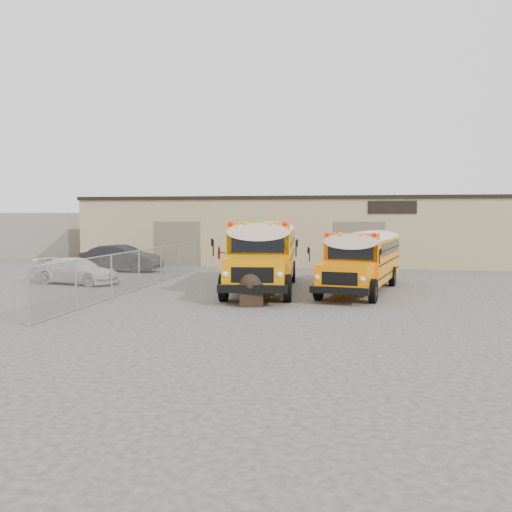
% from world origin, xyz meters
% --- Properties ---
extents(ground, '(120.00, 120.00, 0.00)m').
position_xyz_m(ground, '(0.00, 0.00, 0.00)').
color(ground, '#373532').
rests_on(ground, ground).
extents(warehouse, '(30.20, 10.20, 4.67)m').
position_xyz_m(warehouse, '(-0.00, 19.99, 2.37)').
color(warehouse, tan).
rests_on(warehouse, ground).
extents(chainlink_fence, '(0.07, 18.07, 1.81)m').
position_xyz_m(chainlink_fence, '(-6.00, 3.00, 0.90)').
color(chainlink_fence, '#93959B').
rests_on(chainlink_fence, ground).
extents(distant_building_left, '(8.00, 6.00, 3.60)m').
position_xyz_m(distant_building_left, '(-22.00, 22.00, 1.80)').
color(distant_building_left, gray).
rests_on(distant_building_left, ground).
extents(school_bus_left, '(3.52, 10.90, 3.14)m').
position_xyz_m(school_bus_left, '(-0.98, 11.03, 1.82)').
color(school_bus_left, orange).
rests_on(school_bus_left, ground).
extents(school_bus_right, '(3.92, 9.46, 2.69)m').
position_xyz_m(school_bus_right, '(5.15, 9.98, 1.56)').
color(school_bus_right, '#FF7F00').
rests_on(school_bus_right, ground).
extents(tarp_bundle, '(1.02, 0.96, 1.31)m').
position_xyz_m(tarp_bundle, '(-0.08, -0.90, 0.67)').
color(tarp_bundle, black).
rests_on(tarp_bundle, ground).
extents(car_white, '(4.70, 2.77, 1.28)m').
position_xyz_m(car_white, '(-9.82, 4.49, 0.64)').
color(car_white, silver).
rests_on(car_white, ground).
extents(car_dark, '(4.96, 2.04, 1.60)m').
position_xyz_m(car_dark, '(-10.23, 10.93, 0.80)').
color(car_dark, black).
rests_on(car_dark, ground).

